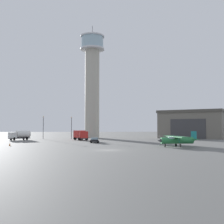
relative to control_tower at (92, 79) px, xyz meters
The scene contains 10 objects.
ground_plane 62.32m from the control_tower, 89.14° to the right, with size 400.00×400.00×0.00m, color #60605E.
control_tower is the anchor object (origin of this frame).
hangar 43.02m from the control_tower, ahead, with size 31.44×31.23×10.21m.
airplane_green 57.98m from the control_tower, 73.22° to the right, with size 8.49×10.80×3.19m.
truck_box_red 28.88m from the control_tower, 102.37° to the right, with size 4.65×6.82×2.98m.
truck_fuel_tanker_white 35.56m from the control_tower, 143.09° to the right, with size 6.47×5.91×3.03m.
car_black 40.68m from the control_tower, 90.94° to the right, with size 2.39×4.09×1.37m.
light_post_west 21.97m from the control_tower, 125.93° to the right, with size 0.44×0.44×7.69m.
light_post_east 26.43m from the control_tower, 150.85° to the right, with size 0.44×0.44×7.88m.
traffic_cone_near_right 53.16m from the control_tower, 113.57° to the right, with size 0.36×0.36×0.73m.
Camera 1 is at (-4.56, -48.80, 3.97)m, focal length 44.74 mm.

